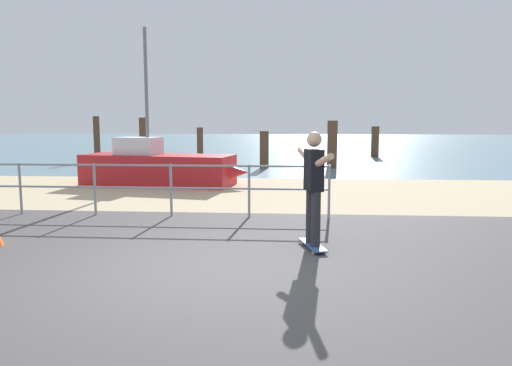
{
  "coord_description": "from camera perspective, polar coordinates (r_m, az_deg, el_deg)",
  "views": [
    {
      "loc": [
        1.47,
        -5.7,
        1.9
      ],
      "look_at": [
        0.89,
        2.0,
        0.9
      ],
      "focal_mm": 34.2,
      "sensor_mm": 36.0,
      "label": 1
    }
  ],
  "objects": [
    {
      "name": "beach_strip",
      "position": [
        12.93,
        -2.26,
        -1.08
      ],
      "size": [
        24.0,
        6.0,
        0.04
      ],
      "primitive_type": "cube",
      "color": "tan",
      "rests_on": "ground"
    },
    {
      "name": "groyne_post_4",
      "position": [
        19.38,
        8.9,
        4.45
      ],
      "size": [
        0.4,
        0.4,
        1.88
      ],
      "primitive_type": "cylinder",
      "color": "#513826",
      "rests_on": "ground"
    },
    {
      "name": "groyne_post_0",
      "position": [
        23.95,
        -18.12,
        4.95
      ],
      "size": [
        0.29,
        0.29,
        2.07
      ],
      "primitive_type": "cylinder",
      "color": "#513826",
      "rests_on": "ground"
    },
    {
      "name": "groyne_post_5",
      "position": [
        25.76,
        13.76,
        4.7
      ],
      "size": [
        0.4,
        0.4,
        1.58
      ],
      "primitive_type": "cylinder",
      "color": "#513826",
      "rests_on": "ground"
    },
    {
      "name": "groyne_post_2",
      "position": [
        20.11,
        -6.56,
        4.2
      ],
      "size": [
        0.25,
        0.25,
        1.6
      ],
      "primitive_type": "cylinder",
      "color": "#513826",
      "rests_on": "ground"
    },
    {
      "name": "sea_surface",
      "position": [
        40.77,
        2.25,
        4.71
      ],
      "size": [
        72.0,
        50.0,
        0.04
      ],
      "primitive_type": "cube",
      "color": "slate",
      "rests_on": "ground"
    },
    {
      "name": "railing_fence",
      "position": [
        10.49,
        -22.26,
        0.23
      ],
      "size": [
        10.83,
        0.05,
        1.05
      ],
      "color": "gray",
      "rests_on": "ground"
    },
    {
      "name": "groyne_post_1",
      "position": [
        21.62,
        -13.09,
        4.81
      ],
      "size": [
        0.29,
        0.29,
        2.0
      ],
      "primitive_type": "cylinder",
      "color": "#513826",
      "rests_on": "ground"
    },
    {
      "name": "ground_plane",
      "position": [
        5.28,
        -12.52,
        -13.9
      ],
      "size": [
        24.0,
        10.0,
        0.04
      ],
      "primitive_type": "cube",
      "color": "#474444",
      "rests_on": "ground"
    },
    {
      "name": "groyne_post_3",
      "position": [
        19.2,
        0.96,
        3.9
      ],
      "size": [
        0.35,
        0.35,
        1.47
      ],
      "primitive_type": "cylinder",
      "color": "#513826",
      "rests_on": "ground"
    },
    {
      "name": "skateboard",
      "position": [
        7.29,
        6.65,
        -7.24
      ],
      "size": [
        0.41,
        0.82,
        0.08
      ],
      "color": "#334C8C",
      "rests_on": "ground"
    },
    {
      "name": "skateboarder",
      "position": [
        7.11,
        6.76,
        0.19
      ],
      "size": [
        0.47,
        1.42,
        1.65
      ],
      "color": "#26262B",
      "rests_on": "skateboard"
    },
    {
      "name": "sailboat",
      "position": [
        14.45,
        -10.83,
        1.76
      ],
      "size": [
        5.06,
        2.12,
        4.52
      ],
      "color": "#B21E23",
      "rests_on": "ground"
    }
  ]
}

